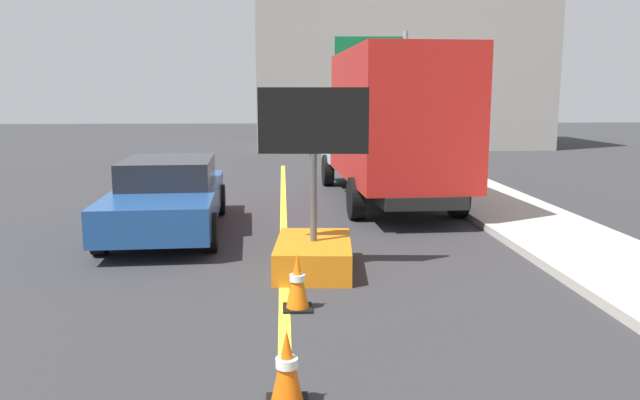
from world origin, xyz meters
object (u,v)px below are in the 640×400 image
object	(u,v)px
box_truck	(388,124)
pickup_car	(168,195)
traffic_cone_far_lane	(297,282)
highway_guide_sign	(384,73)
traffic_cone_mid_lane	(287,369)
arrow_board_trailer	(313,239)

from	to	relation	value
box_truck	pickup_car	size ratio (longest dim) A/B	1.55
pickup_car	traffic_cone_far_lane	bearing A→B (deg)	-62.98
highway_guide_sign	traffic_cone_mid_lane	bearing A→B (deg)	-101.44
pickup_car	highway_guide_sign	size ratio (longest dim) A/B	1.04
box_truck	highway_guide_sign	xyz separation A→B (m)	(1.39, 9.27, 1.51)
arrow_board_trailer	traffic_cone_far_lane	xyz separation A→B (m)	(-0.28, -1.73, -0.14)
box_truck	pickup_car	distance (m)	5.76
pickup_car	traffic_cone_mid_lane	bearing A→B (deg)	-72.49
highway_guide_sign	traffic_cone_far_lane	size ratio (longest dim) A/B	7.15
pickup_car	highway_guide_sign	world-z (taller)	highway_guide_sign
highway_guide_sign	arrow_board_trailer	bearing A→B (deg)	-102.90
arrow_board_trailer	highway_guide_sign	bearing A→B (deg)	77.10
highway_guide_sign	traffic_cone_far_lane	xyz separation A→B (m)	(-3.77, -16.94, -3.08)
pickup_car	traffic_cone_mid_lane	xyz separation A→B (m)	(2.22, -7.04, -0.37)
traffic_cone_mid_lane	traffic_cone_far_lane	xyz separation A→B (m)	(0.15, 2.40, 0.02)
arrow_board_trailer	traffic_cone_far_lane	world-z (taller)	arrow_board_trailer
pickup_car	box_truck	bearing A→B (deg)	32.62
pickup_car	traffic_cone_mid_lane	distance (m)	7.39
box_truck	traffic_cone_far_lane	bearing A→B (deg)	-107.21
box_truck	pickup_car	bearing A→B (deg)	-147.38
arrow_board_trailer	pickup_car	xyz separation A→B (m)	(-2.65, 2.91, 0.22)
highway_guide_sign	box_truck	bearing A→B (deg)	-98.54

